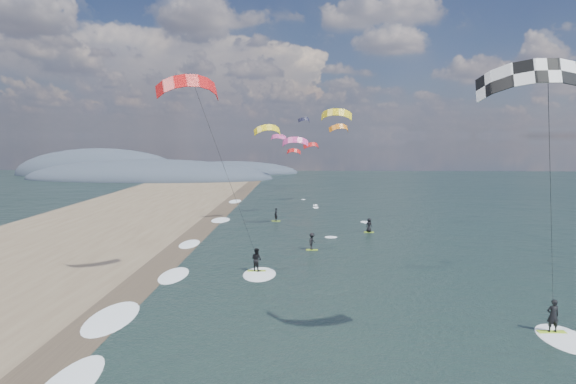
{
  "coord_description": "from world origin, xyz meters",
  "views": [
    {
      "loc": [
        0.22,
        -21.43,
        10.9
      ],
      "look_at": [
        -1.0,
        12.0,
        7.0
      ],
      "focal_mm": 30.0,
      "sensor_mm": 36.0,
      "label": 1
    }
  ],
  "objects": [
    {
      "name": "shoreline_surf",
      "position": [
        -10.8,
        14.75,
        0.0
      ],
      "size": [
        2.4,
        79.4,
        0.11
      ],
      "color": "white",
      "rests_on": "ground"
    },
    {
      "name": "kitesurfer_near_a",
      "position": [
        10.75,
        -0.23,
        11.14
      ],
      "size": [
        7.95,
        8.5,
        14.58
      ],
      "color": "#A2CF24",
      "rests_on": "ground"
    },
    {
      "name": "coastal_hills",
      "position": [
        -44.84,
        107.86,
        0.0
      ],
      "size": [
        80.0,
        41.0,
        15.0
      ],
      "color": "#3D4756",
      "rests_on": "ground"
    },
    {
      "name": "far_kitesurfers",
      "position": [
        1.99,
        29.61,
        0.83
      ],
      "size": [
        12.14,
        16.57,
        1.69
      ],
      "color": "#A2CF24",
      "rests_on": "ground"
    },
    {
      "name": "ground",
      "position": [
        0.0,
        0.0,
        0.0
      ],
      "size": [
        260.0,
        260.0,
        0.0
      ],
      "primitive_type": "plane",
      "color": "black",
      "rests_on": "ground"
    },
    {
      "name": "bg_kite_field",
      "position": [
        0.01,
        57.92,
        11.45
      ],
      "size": [
        14.17,
        62.78,
        8.21
      ],
      "color": "#D83F8C",
      "rests_on": "ground"
    },
    {
      "name": "wet_sand_strip",
      "position": [
        -12.0,
        10.0,
        0.0
      ],
      "size": [
        3.0,
        240.0,
        0.0
      ],
      "primitive_type": "cube",
      "color": "#382D23",
      "rests_on": "ground"
    },
    {
      "name": "kitesurfer_near_b",
      "position": [
        -6.12,
        12.02,
        10.35
      ],
      "size": [
        7.33,
        9.05,
        15.43
      ],
      "color": "#A2CF24",
      "rests_on": "ground"
    }
  ]
}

